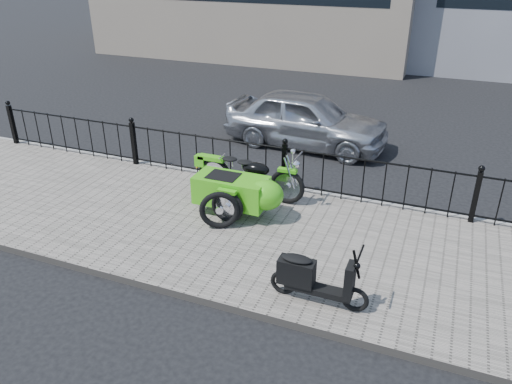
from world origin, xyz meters
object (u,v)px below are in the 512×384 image
at_px(spare_tire, 219,210).
at_px(sedan_car, 306,119).
at_px(motorcycle_sidecar, 243,188).
at_px(scooter, 312,278).

xyz_separation_m(spare_tire, sedan_car, (0.11, 4.69, 0.22)).
relative_size(motorcycle_sidecar, spare_tire, 3.28).
height_order(scooter, sedan_car, sedan_car).
distance_m(scooter, sedan_car, 6.29).
bearing_deg(scooter, motorcycle_sidecar, 132.93).
distance_m(motorcycle_sidecar, sedan_car, 3.99).
bearing_deg(motorcycle_sidecar, sedan_car, 90.43).
relative_size(motorcycle_sidecar, scooter, 1.66).
bearing_deg(spare_tire, scooter, -32.90).
relative_size(scooter, sedan_car, 0.34).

